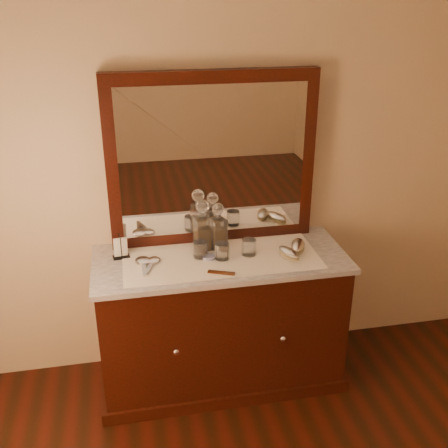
{
  "coord_description": "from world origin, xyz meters",
  "views": [
    {
      "loc": [
        -0.5,
        -0.66,
        2.25
      ],
      "look_at": [
        0.0,
        1.85,
        1.1
      ],
      "focal_mm": 42.45,
      "sensor_mm": 36.0,
      "label": 1
    }
  ],
  "objects_px": {
    "dresser_cabinet": "(221,322)",
    "napkin_rack": "(121,248)",
    "comb": "(221,273)",
    "brush_far": "(298,246)",
    "hand_mirror_outer": "(143,262)",
    "brush_near": "(289,253)",
    "pin_dish": "(209,257)",
    "hand_mirror_inner": "(153,262)",
    "mirror_frame": "(212,160)",
    "decanter_right": "(218,231)",
    "decanter_left": "(203,230)"
  },
  "relations": [
    {
      "from": "brush_near",
      "to": "dresser_cabinet",
      "type": "bearing_deg",
      "value": 167.71
    },
    {
      "from": "decanter_left",
      "to": "hand_mirror_outer",
      "type": "distance_m",
      "value": 0.39
    },
    {
      "from": "mirror_frame",
      "to": "hand_mirror_inner",
      "type": "xyz_separation_m",
      "value": [
        -0.38,
        -0.25,
        -0.49
      ]
    },
    {
      "from": "brush_near",
      "to": "pin_dish",
      "type": "bearing_deg",
      "value": 170.31
    },
    {
      "from": "pin_dish",
      "to": "hand_mirror_inner",
      "type": "bearing_deg",
      "value": 179.39
    },
    {
      "from": "napkin_rack",
      "to": "hand_mirror_outer",
      "type": "relative_size",
      "value": 0.62
    },
    {
      "from": "decanter_left",
      "to": "hand_mirror_outer",
      "type": "xyz_separation_m",
      "value": [
        -0.36,
        -0.12,
        -0.11
      ]
    },
    {
      "from": "mirror_frame",
      "to": "pin_dish",
      "type": "height_order",
      "value": "mirror_frame"
    },
    {
      "from": "napkin_rack",
      "to": "dresser_cabinet",
      "type": "bearing_deg",
      "value": -10.85
    },
    {
      "from": "pin_dish",
      "to": "decanter_right",
      "type": "distance_m",
      "value": 0.18
    },
    {
      "from": "hand_mirror_inner",
      "to": "brush_near",
      "type": "bearing_deg",
      "value": -5.96
    },
    {
      "from": "brush_far",
      "to": "hand_mirror_outer",
      "type": "height_order",
      "value": "brush_far"
    },
    {
      "from": "brush_far",
      "to": "hand_mirror_outer",
      "type": "bearing_deg",
      "value": 179.67
    },
    {
      "from": "decanter_left",
      "to": "decanter_right",
      "type": "bearing_deg",
      "value": 0.02
    },
    {
      "from": "mirror_frame",
      "to": "pin_dish",
      "type": "xyz_separation_m",
      "value": [
        -0.07,
        -0.25,
        -0.49
      ]
    },
    {
      "from": "pin_dish",
      "to": "hand_mirror_inner",
      "type": "relative_size",
      "value": 0.4
    },
    {
      "from": "comb",
      "to": "pin_dish",
      "type": "bearing_deg",
      "value": 122.75
    },
    {
      "from": "dresser_cabinet",
      "to": "napkin_rack",
      "type": "relative_size",
      "value": 10.01
    },
    {
      "from": "decanter_left",
      "to": "brush_near",
      "type": "relative_size",
      "value": 1.69
    },
    {
      "from": "brush_far",
      "to": "hand_mirror_inner",
      "type": "height_order",
      "value": "brush_far"
    },
    {
      "from": "napkin_rack",
      "to": "hand_mirror_inner",
      "type": "distance_m",
      "value": 0.21
    },
    {
      "from": "pin_dish",
      "to": "hand_mirror_inner",
      "type": "xyz_separation_m",
      "value": [
        -0.32,
        0.0,
        0.0
      ]
    },
    {
      "from": "decanter_right",
      "to": "brush_far",
      "type": "relative_size",
      "value": 1.48
    },
    {
      "from": "napkin_rack",
      "to": "brush_far",
      "type": "relative_size",
      "value": 0.75
    },
    {
      "from": "brush_near",
      "to": "mirror_frame",
      "type": "bearing_deg",
      "value": 139.12
    },
    {
      "from": "brush_near",
      "to": "hand_mirror_outer",
      "type": "bearing_deg",
      "value": 174.47
    },
    {
      "from": "decanter_left",
      "to": "brush_far",
      "type": "height_order",
      "value": "decanter_left"
    },
    {
      "from": "comb",
      "to": "napkin_rack",
      "type": "height_order",
      "value": "napkin_rack"
    },
    {
      "from": "comb",
      "to": "brush_far",
      "type": "xyz_separation_m",
      "value": [
        0.49,
        0.18,
        0.02
      ]
    },
    {
      "from": "comb",
      "to": "hand_mirror_outer",
      "type": "distance_m",
      "value": 0.45
    },
    {
      "from": "mirror_frame",
      "to": "brush_far",
      "type": "xyz_separation_m",
      "value": [
        0.46,
        -0.25,
        -0.47
      ]
    },
    {
      "from": "dresser_cabinet",
      "to": "brush_near",
      "type": "relative_size",
      "value": 7.79
    },
    {
      "from": "napkin_rack",
      "to": "decanter_right",
      "type": "xyz_separation_m",
      "value": [
        0.56,
        0.01,
        0.05
      ]
    },
    {
      "from": "napkin_rack",
      "to": "hand_mirror_outer",
      "type": "xyz_separation_m",
      "value": [
        0.12,
        -0.11,
        -0.04
      ]
    },
    {
      "from": "comb",
      "to": "brush_far",
      "type": "bearing_deg",
      "value": 42.36
    },
    {
      "from": "napkin_rack",
      "to": "hand_mirror_outer",
      "type": "height_order",
      "value": "napkin_rack"
    },
    {
      "from": "decanter_right",
      "to": "comb",
      "type": "bearing_deg",
      "value": -97.31
    },
    {
      "from": "napkin_rack",
      "to": "brush_near",
      "type": "bearing_deg",
      "value": -11.44
    },
    {
      "from": "brush_near",
      "to": "brush_far",
      "type": "bearing_deg",
      "value": 43.76
    },
    {
      "from": "comb",
      "to": "hand_mirror_inner",
      "type": "relative_size",
      "value": 0.75
    },
    {
      "from": "decanter_right",
      "to": "hand_mirror_inner",
      "type": "relative_size",
      "value": 1.42
    },
    {
      "from": "napkin_rack",
      "to": "decanter_right",
      "type": "distance_m",
      "value": 0.56
    },
    {
      "from": "pin_dish",
      "to": "hand_mirror_inner",
      "type": "distance_m",
      "value": 0.32
    },
    {
      "from": "mirror_frame",
      "to": "hand_mirror_inner",
      "type": "relative_size",
      "value": 6.12
    },
    {
      "from": "brush_far",
      "to": "hand_mirror_inner",
      "type": "relative_size",
      "value": 0.96
    },
    {
      "from": "brush_near",
      "to": "hand_mirror_outer",
      "type": "xyz_separation_m",
      "value": [
        -0.82,
        0.08,
        -0.01
      ]
    },
    {
      "from": "napkin_rack",
      "to": "decanter_right",
      "type": "height_order",
      "value": "decanter_right"
    },
    {
      "from": "hand_mirror_inner",
      "to": "brush_far",
      "type": "bearing_deg",
      "value": -0.39
    },
    {
      "from": "mirror_frame",
      "to": "decanter_left",
      "type": "distance_m",
      "value": 0.41
    },
    {
      "from": "napkin_rack",
      "to": "pin_dish",
      "type": "bearing_deg",
      "value": -13.03
    }
  ]
}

